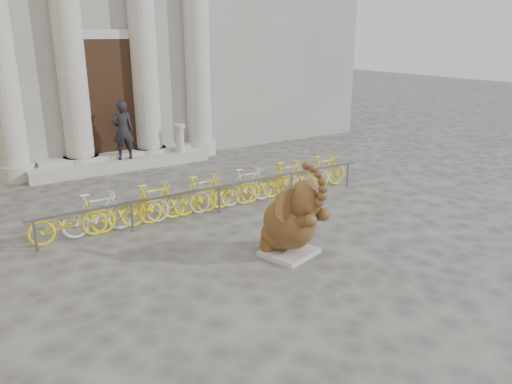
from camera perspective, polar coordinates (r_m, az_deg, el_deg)
ground at (r=9.59m, az=2.97°, el=-9.61°), size 80.00×80.00×0.00m
entrance_steps at (r=17.56m, az=-15.17°, el=3.23°), size 6.00×1.20×0.36m
elephant_statue at (r=10.17m, az=4.04°, el=-3.38°), size 1.35×1.61×2.04m
bike_rack at (r=12.84m, az=-4.84°, el=0.02°), size 9.14×0.53×1.00m
pedestrian at (r=17.10m, az=-14.99°, el=6.81°), size 0.73×0.50×1.93m
balustrade_post at (r=17.85m, az=-8.69°, el=5.97°), size 0.40×0.40×0.98m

